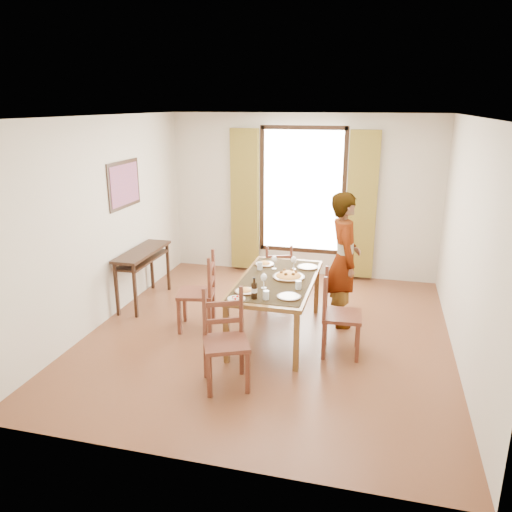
% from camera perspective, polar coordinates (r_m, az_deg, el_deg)
% --- Properties ---
extents(ground, '(5.00, 5.00, 0.00)m').
position_cam_1_polar(ground, '(6.51, 1.48, -8.84)').
color(ground, '#55301A').
rests_on(ground, ground).
extents(room_shell, '(4.60, 5.10, 2.74)m').
position_cam_1_polar(room_shell, '(6.12, 1.81, 4.79)').
color(room_shell, beige).
rests_on(room_shell, ground).
extents(console_table, '(0.38, 1.20, 0.80)m').
position_cam_1_polar(console_table, '(7.45, -12.83, -0.22)').
color(console_table, black).
rests_on(console_table, ground).
extents(dining_table, '(0.92, 1.79, 0.76)m').
position_cam_1_polar(dining_table, '(6.22, 2.39, -3.21)').
color(dining_table, brown).
rests_on(dining_table, ground).
extents(chair_west, '(0.54, 0.54, 1.03)m').
position_cam_1_polar(chair_west, '(6.52, -6.52, -4.34)').
color(chair_west, brown).
rests_on(chair_west, ground).
extents(chair_north, '(0.52, 0.52, 0.92)m').
position_cam_1_polar(chair_north, '(7.32, 2.45, -2.23)').
color(chair_north, brown).
rests_on(chair_north, ground).
extents(chair_south, '(0.60, 0.60, 1.02)m').
position_cam_1_polar(chair_south, '(5.24, -3.51, -9.84)').
color(chair_south, brown).
rests_on(chair_south, ground).
extents(chair_east, '(0.47, 0.47, 1.01)m').
position_cam_1_polar(chair_east, '(5.92, 9.44, -6.80)').
color(chair_east, brown).
rests_on(chair_east, ground).
extents(man, '(0.84, 0.72, 1.78)m').
position_cam_1_polar(man, '(6.60, 10.02, -0.43)').
color(man, gray).
rests_on(man, ground).
extents(plate_sw, '(0.27, 0.27, 0.05)m').
position_cam_1_polar(plate_sw, '(5.76, -1.19, -3.90)').
color(plate_sw, silver).
rests_on(plate_sw, dining_table).
extents(plate_se, '(0.27, 0.27, 0.05)m').
position_cam_1_polar(plate_se, '(5.62, 3.80, -4.49)').
color(plate_se, silver).
rests_on(plate_se, dining_table).
extents(plate_nw, '(0.27, 0.27, 0.05)m').
position_cam_1_polar(plate_nw, '(6.72, 0.98, -0.80)').
color(plate_nw, silver).
rests_on(plate_nw, dining_table).
extents(plate_ne, '(0.27, 0.27, 0.05)m').
position_cam_1_polar(plate_ne, '(6.63, 5.93, -1.12)').
color(plate_ne, silver).
rests_on(plate_ne, dining_table).
extents(pasta_platter, '(0.40, 0.40, 0.10)m').
position_cam_1_polar(pasta_platter, '(6.22, 3.76, -2.08)').
color(pasta_platter, '#CC4E1A').
rests_on(pasta_platter, dining_table).
extents(caprese_plate, '(0.20, 0.20, 0.04)m').
position_cam_1_polar(caprese_plate, '(5.55, -2.26, -4.81)').
color(caprese_plate, silver).
rests_on(caprese_plate, dining_table).
extents(wine_glass_a, '(0.08, 0.08, 0.18)m').
position_cam_1_polar(wine_glass_a, '(5.86, 0.90, -2.86)').
color(wine_glass_a, white).
rests_on(wine_glass_a, dining_table).
extents(wine_glass_b, '(0.08, 0.08, 0.18)m').
position_cam_1_polar(wine_glass_b, '(6.53, 4.33, -0.78)').
color(wine_glass_b, white).
rests_on(wine_glass_b, dining_table).
extents(wine_glass_c, '(0.08, 0.08, 0.18)m').
position_cam_1_polar(wine_glass_c, '(6.53, 2.09, -0.72)').
color(wine_glass_c, white).
rests_on(wine_glass_c, dining_table).
extents(tumbler_a, '(0.07, 0.07, 0.10)m').
position_cam_1_polar(tumbler_a, '(5.87, 4.87, -3.31)').
color(tumbler_a, silver).
rests_on(tumbler_a, dining_table).
extents(tumbler_b, '(0.07, 0.07, 0.10)m').
position_cam_1_polar(tumbler_b, '(6.52, 0.45, -1.14)').
color(tumbler_b, silver).
rests_on(tumbler_b, dining_table).
extents(tumbler_c, '(0.07, 0.07, 0.10)m').
position_cam_1_polar(tumbler_c, '(5.55, 1.15, -4.48)').
color(tumbler_c, silver).
rests_on(tumbler_c, dining_table).
extents(wine_bottle, '(0.07, 0.07, 0.25)m').
position_cam_1_polar(wine_bottle, '(5.54, -0.20, -3.69)').
color(wine_bottle, black).
rests_on(wine_bottle, dining_table).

